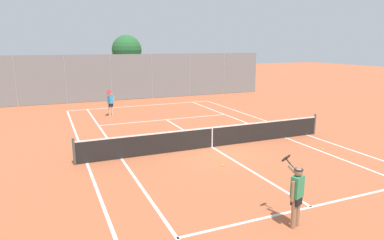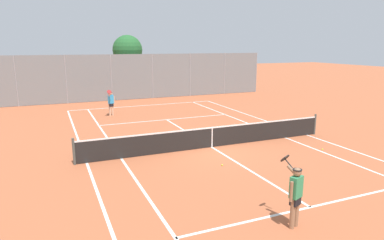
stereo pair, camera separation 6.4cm
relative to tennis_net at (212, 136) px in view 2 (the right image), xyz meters
name	(u,v)px [view 2 (the right image)]	position (x,y,z in m)	size (l,w,h in m)	color
ground_plane	(212,147)	(0.00, 0.00, -0.51)	(120.00, 120.00, 0.00)	#B25B38
court_line_markings	(212,147)	(0.00, 0.00, -0.51)	(11.10, 23.90, 0.01)	silver
tennis_net	(212,136)	(0.00, 0.00, 0.00)	(12.00, 0.10, 1.07)	#474C47
player_near_side	(295,193)	(-1.16, -7.07, 0.42)	(0.47, 0.87, 1.77)	#936B4C
player_far_left	(111,102)	(-2.94, 8.95, 0.42)	(0.58, 0.81, 1.77)	#D8A884
loose_tennis_ball_0	(322,149)	(4.34, -2.29, -0.48)	(0.07, 0.07, 0.07)	#D1DB33
loose_tennis_ball_2	(228,128)	(2.43, 2.84, -0.48)	(0.07, 0.07, 0.07)	#D1DB33
loose_tennis_ball_3	(222,165)	(-0.72, -2.36, -0.48)	(0.07, 0.07, 0.07)	#D1DB33
back_fence	(132,77)	(0.00, 15.24, 1.41)	(24.75, 0.08, 3.83)	gray
tree_behind_left	(127,51)	(0.38, 18.65, 3.53)	(2.73, 2.73, 5.47)	brown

